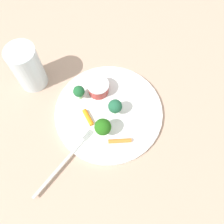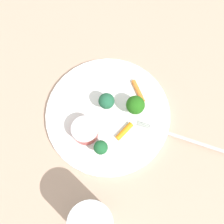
{
  "view_description": "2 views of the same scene",
  "coord_description": "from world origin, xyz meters",
  "px_view_note": "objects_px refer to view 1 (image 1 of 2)",
  "views": [
    {
      "loc": [
        -0.23,
        -0.13,
        0.58
      ],
      "look_at": [
        -0.01,
        -0.01,
        0.03
      ],
      "focal_mm": 39.44,
      "sensor_mm": 36.0,
      "label": 1
    },
    {
      "loc": [
        -0.04,
        0.21,
        0.63
      ],
      "look_at": [
        -0.01,
        -0.0,
        0.02
      ],
      "focal_mm": 47.5,
      "sensor_mm": 36.0,
      "label": 2
    }
  ],
  "objects_px": {
    "broccoli_floret_1": "(115,106)",
    "carrot_stick_1": "(120,141)",
    "drinking_glass": "(27,68)",
    "sauce_cup": "(98,88)",
    "fork": "(65,161)",
    "carrot_stick_0": "(88,117)",
    "broccoli_floret_2": "(78,93)",
    "broccoli_floret_0": "(103,127)",
    "plate": "(109,112)"
  },
  "relations": [
    {
      "from": "fork",
      "to": "drinking_glass",
      "type": "height_order",
      "value": "drinking_glass"
    },
    {
      "from": "carrot_stick_0",
      "to": "broccoli_floret_2",
      "type": "bearing_deg",
      "value": 51.43
    },
    {
      "from": "plate",
      "to": "carrot_stick_0",
      "type": "height_order",
      "value": "carrot_stick_0"
    },
    {
      "from": "carrot_stick_0",
      "to": "broccoli_floret_0",
      "type": "bearing_deg",
      "value": -106.07
    },
    {
      "from": "sauce_cup",
      "to": "fork",
      "type": "height_order",
      "value": "sauce_cup"
    },
    {
      "from": "broccoli_floret_1",
      "to": "carrot_stick_1",
      "type": "xyz_separation_m",
      "value": [
        -0.06,
        -0.05,
        -0.03
      ]
    },
    {
      "from": "carrot_stick_1",
      "to": "drinking_glass",
      "type": "bearing_deg",
      "value": 80.61
    },
    {
      "from": "carrot_stick_1",
      "to": "drinking_glass",
      "type": "height_order",
      "value": "drinking_glass"
    },
    {
      "from": "broccoli_floret_1",
      "to": "broccoli_floret_2",
      "type": "height_order",
      "value": "broccoli_floret_1"
    },
    {
      "from": "sauce_cup",
      "to": "carrot_stick_1",
      "type": "height_order",
      "value": "sauce_cup"
    },
    {
      "from": "broccoli_floret_2",
      "to": "carrot_stick_0",
      "type": "relative_size",
      "value": 1.04
    },
    {
      "from": "carrot_stick_0",
      "to": "fork",
      "type": "xyz_separation_m",
      "value": [
        -0.12,
        -0.01,
        -0.0
      ]
    },
    {
      "from": "sauce_cup",
      "to": "fork",
      "type": "bearing_deg",
      "value": -173.44
    },
    {
      "from": "broccoli_floret_2",
      "to": "drinking_glass",
      "type": "xyz_separation_m",
      "value": [
        -0.01,
        0.14,
        0.02
      ]
    },
    {
      "from": "broccoli_floret_0",
      "to": "broccoli_floret_2",
      "type": "bearing_deg",
      "value": 61.85
    },
    {
      "from": "drinking_glass",
      "to": "broccoli_floret_0",
      "type": "bearing_deg",
      "value": -100.67
    },
    {
      "from": "broccoli_floret_2",
      "to": "fork",
      "type": "bearing_deg",
      "value": -160.68
    },
    {
      "from": "sauce_cup",
      "to": "carrot_stick_1",
      "type": "relative_size",
      "value": 1.02
    },
    {
      "from": "broccoli_floret_0",
      "to": "carrot_stick_0",
      "type": "relative_size",
      "value": 1.26
    },
    {
      "from": "broccoli_floret_1",
      "to": "drinking_glass",
      "type": "distance_m",
      "value": 0.24
    },
    {
      "from": "broccoli_floret_0",
      "to": "fork",
      "type": "distance_m",
      "value": 0.12
    },
    {
      "from": "broccoli_floret_1",
      "to": "broccoli_floret_2",
      "type": "relative_size",
      "value": 1.09
    },
    {
      "from": "broccoli_floret_0",
      "to": "broccoli_floret_1",
      "type": "bearing_deg",
      "value": 0.02
    },
    {
      "from": "sauce_cup",
      "to": "plate",
      "type": "bearing_deg",
      "value": -127.2
    },
    {
      "from": "sauce_cup",
      "to": "broccoli_floret_0",
      "type": "xyz_separation_m",
      "value": [
        -0.1,
        -0.07,
        0.02
      ]
    },
    {
      "from": "plate",
      "to": "sauce_cup",
      "type": "height_order",
      "value": "sauce_cup"
    },
    {
      "from": "sauce_cup",
      "to": "carrot_stick_1",
      "type": "xyz_separation_m",
      "value": [
        -0.1,
        -0.11,
        -0.01
      ]
    },
    {
      "from": "broccoli_floret_2",
      "to": "drinking_glass",
      "type": "height_order",
      "value": "drinking_glass"
    },
    {
      "from": "plate",
      "to": "broccoli_floret_2",
      "type": "distance_m",
      "value": 0.09
    },
    {
      "from": "broccoli_floret_2",
      "to": "broccoli_floret_1",
      "type": "bearing_deg",
      "value": -85.32
    },
    {
      "from": "broccoli_floret_1",
      "to": "carrot_stick_1",
      "type": "relative_size",
      "value": 0.93
    },
    {
      "from": "broccoli_floret_1",
      "to": "drinking_glass",
      "type": "relative_size",
      "value": 0.4
    },
    {
      "from": "broccoli_floret_2",
      "to": "carrot_stick_1",
      "type": "height_order",
      "value": "broccoli_floret_2"
    },
    {
      "from": "broccoli_floret_1",
      "to": "carrot_stick_0",
      "type": "xyz_separation_m",
      "value": [
        -0.05,
        0.05,
        -0.03
      ]
    },
    {
      "from": "broccoli_floret_0",
      "to": "broccoli_floret_2",
      "type": "distance_m",
      "value": 0.11
    },
    {
      "from": "drinking_glass",
      "to": "sauce_cup",
      "type": "bearing_deg",
      "value": -74.08
    },
    {
      "from": "plate",
      "to": "drinking_glass",
      "type": "bearing_deg",
      "value": 92.74
    },
    {
      "from": "drinking_glass",
      "to": "broccoli_floret_2",
      "type": "bearing_deg",
      "value": -86.83
    },
    {
      "from": "carrot_stick_0",
      "to": "drinking_glass",
      "type": "height_order",
      "value": "drinking_glass"
    },
    {
      "from": "carrot_stick_1",
      "to": "carrot_stick_0",
      "type": "bearing_deg",
      "value": 80.19
    },
    {
      "from": "carrot_stick_1",
      "to": "drinking_glass",
      "type": "distance_m",
      "value": 0.3
    },
    {
      "from": "plate",
      "to": "broccoli_floret_2",
      "type": "xyz_separation_m",
      "value": [
        -0.0,
        0.08,
        0.04
      ]
    },
    {
      "from": "sauce_cup",
      "to": "drinking_glass",
      "type": "distance_m",
      "value": 0.18
    },
    {
      "from": "broccoli_floret_2",
      "to": "fork",
      "type": "xyz_separation_m",
      "value": [
        -0.16,
        -0.06,
        -0.03
      ]
    },
    {
      "from": "broccoli_floret_0",
      "to": "fork",
      "type": "height_order",
      "value": "broccoli_floret_0"
    },
    {
      "from": "carrot_stick_0",
      "to": "carrot_stick_1",
      "type": "xyz_separation_m",
      "value": [
        -0.02,
        -0.1,
        -0.0
      ]
    },
    {
      "from": "plate",
      "to": "broccoli_floret_0",
      "type": "bearing_deg",
      "value": -164.36
    },
    {
      "from": "broccoli_floret_1",
      "to": "carrot_stick_0",
      "type": "bearing_deg",
      "value": 132.33
    },
    {
      "from": "carrot_stick_1",
      "to": "drinking_glass",
      "type": "relative_size",
      "value": 0.43
    },
    {
      "from": "broccoli_floret_1",
      "to": "broccoli_floret_2",
      "type": "xyz_separation_m",
      "value": [
        -0.01,
        0.1,
        -0.0
      ]
    }
  ]
}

